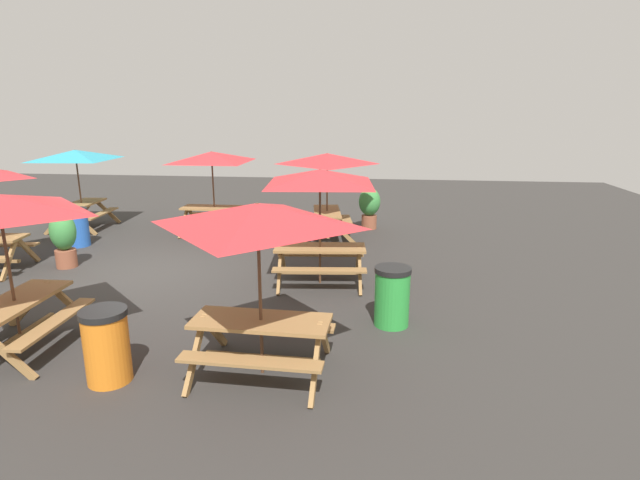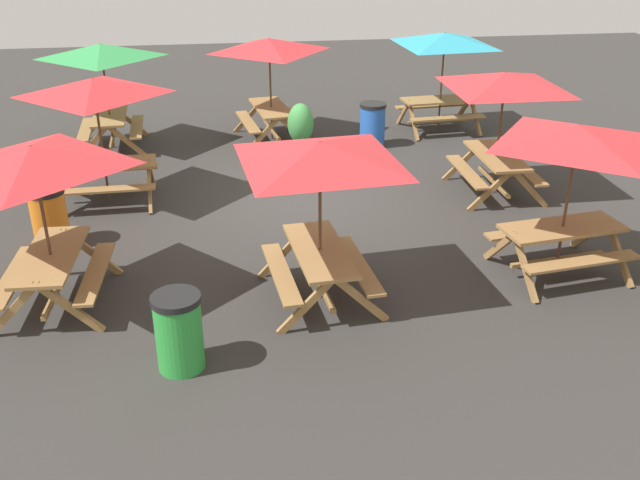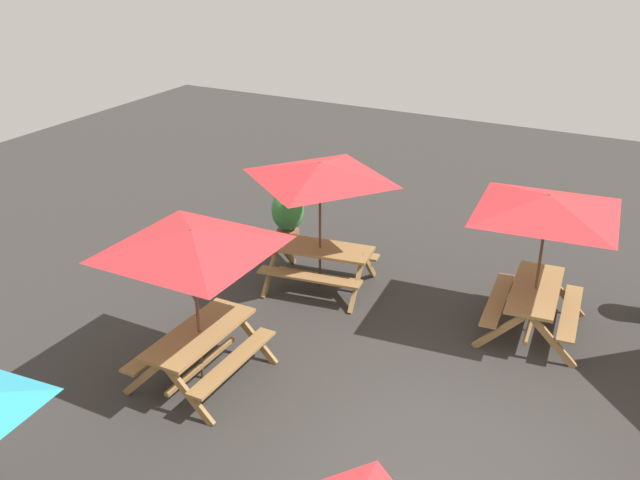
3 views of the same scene
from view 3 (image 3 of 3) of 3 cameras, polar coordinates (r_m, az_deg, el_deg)
The scene contains 5 objects.
ground_plane at distance 8.86m, azimuth 9.51°, elevation -18.28°, with size 31.36×31.36×0.00m, color #33302D.
picnic_table_0 at distance 11.81m, azimuth 0.00°, elevation 4.81°, with size 2.26×2.26×2.34m.
picnic_table_2 at distance 10.94m, azimuth 17.66°, elevation 1.96°, with size 2.82×2.82×2.34m.
picnic_table_5 at distance 9.43m, azimuth -10.17°, elevation -0.91°, with size 2.83×2.83×2.34m.
potted_plant_0 at distance 13.78m, azimuth -2.60°, elevation 1.94°, with size 0.63×0.63×1.21m.
Camera 3 is at (6.31, 1.75, 5.98)m, focal length 40.00 mm.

